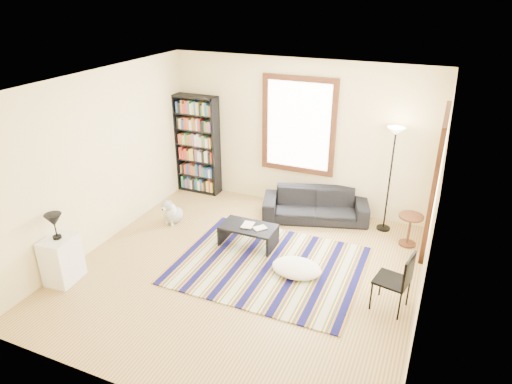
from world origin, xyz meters
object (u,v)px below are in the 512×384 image
at_px(sofa, 315,205).
at_px(floor_lamp, 389,181).
at_px(bookshelf, 197,145).
at_px(folding_chair, 392,280).
at_px(dog, 173,210).
at_px(side_table, 409,230).
at_px(white_cabinet, 62,259).
at_px(floor_cushion, 297,268).
at_px(coffee_table, 248,236).

height_order(sofa, floor_lamp, floor_lamp).
height_order(sofa, bookshelf, bookshelf).
bearing_deg(folding_chair, dog, 177.95).
relative_size(bookshelf, side_table, 3.70).
relative_size(folding_chair, white_cabinet, 1.23).
distance_m(side_table, dog, 4.08).
bearing_deg(white_cabinet, floor_cushion, 20.28).
height_order(bookshelf, floor_cushion, bookshelf).
relative_size(side_table, white_cabinet, 0.77).
height_order(floor_cushion, side_table, side_table).
distance_m(floor_cushion, floor_lamp, 2.30).
bearing_deg(side_table, folding_chair, -91.61).
distance_m(folding_chair, dog, 4.05).
bearing_deg(folding_chair, coffee_table, 174.26).
xyz_separation_m(floor_lamp, folding_chair, (0.40, -2.16, -0.50)).
height_order(bookshelf, folding_chair, bookshelf).
distance_m(white_cabinet, dog, 2.20).
bearing_deg(floor_cushion, side_table, 46.72).
bearing_deg(floor_cushion, folding_chair, -10.54).
bearing_deg(floor_cushion, white_cabinet, -154.18).
bearing_deg(bookshelf, coffee_table, -41.28).
xyz_separation_m(floor_lamp, side_table, (0.45, -0.38, -0.66)).
height_order(sofa, coffee_table, sofa).
xyz_separation_m(bookshelf, white_cabinet, (-0.24, -3.56, -0.65)).
height_order(coffee_table, side_table, side_table).
bearing_deg(white_cabinet, coffee_table, 37.56).
relative_size(bookshelf, floor_lamp, 1.08).
xyz_separation_m(bookshelf, floor_cushion, (2.83, -2.07, -0.91)).
height_order(floor_cushion, floor_lamp, floor_lamp).
height_order(floor_lamp, folding_chair, floor_lamp).
distance_m(bookshelf, side_table, 4.36).
distance_m(coffee_table, side_table, 2.65).
xyz_separation_m(floor_cushion, white_cabinet, (-3.07, -1.48, 0.26)).
relative_size(sofa, dog, 3.80).
height_order(side_table, dog, side_table).
distance_m(sofa, coffee_table, 1.54).
distance_m(bookshelf, white_cabinet, 3.62).
relative_size(floor_cushion, dog, 1.52).
bearing_deg(floor_cushion, bookshelf, 143.81).
relative_size(floor_cushion, floor_lamp, 0.41).
bearing_deg(floor_cushion, floor_lamp, 62.72).
bearing_deg(folding_chair, sofa, 139.43).
distance_m(floor_cushion, side_table, 2.10).
bearing_deg(floor_cushion, dog, 165.60).
xyz_separation_m(white_cabinet, dog, (0.51, 2.14, -0.10)).
xyz_separation_m(coffee_table, folding_chair, (2.37, -0.71, 0.25)).
bearing_deg(folding_chair, floor_cushion, -179.52).
bearing_deg(coffee_table, floor_cushion, -24.74).
relative_size(floor_lamp, dog, 3.74).
xyz_separation_m(coffee_table, side_table, (2.42, 1.06, 0.09)).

